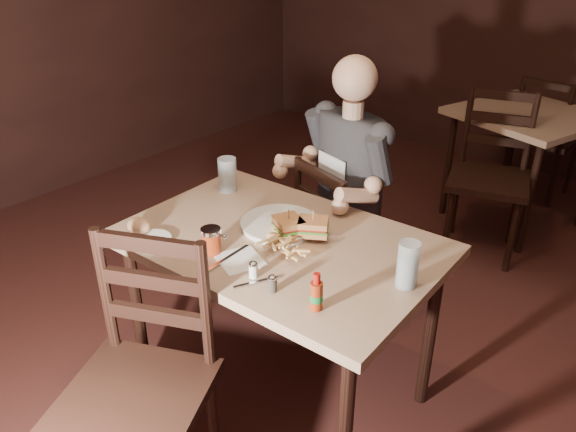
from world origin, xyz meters
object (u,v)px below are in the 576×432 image
Objects in this scene: bg_chair_far at (546,137)px; syrup_dispenser at (211,241)px; bg_table at (527,126)px; glass_left at (228,175)px; side_plate at (152,241)px; chair_far at (347,244)px; hot_sauce at (317,291)px; glass_right at (408,265)px; dinner_plate at (280,225)px; bg_chair_near at (489,180)px; chair_near at (134,397)px; diner at (344,158)px; main_table at (280,257)px.

bg_chair_far is 3.07m from syrup_dispenser.
bg_table is at bearing 94.95° from bg_chair_far.
side_plate is at bearing -78.33° from glass_left.
hot_sauce is at bearing 133.75° from chair_far.
glass_right reaches higher than side_plate.
dinner_plate is at bearing 142.09° from hot_sauce.
glass_right reaches higher than hot_sauce.
hot_sauce is (0.18, -1.96, 0.35)m from bg_chair_near.
chair_near is at bearing -48.43° from side_plate.
bg_table is 6.12× the size of glass_right.
diner is 0.94m from side_plate.
main_table is 12.48× the size of syrup_dispenser.
bg_chair_far is at bearing 90.00° from bg_table.
hot_sauce is (0.39, 0.44, 0.35)m from chair_near.
glass_right is 0.70m from syrup_dispenser.
chair_near reaches higher than bg_chair_far.
glass_right reaches higher than bg_table.
glass_right is at bearing 28.45° from chair_near.
syrup_dispenser reaches higher than side_plate.
bg_table is 2.19m from dinner_plate.
main_table is at bearing -94.80° from bg_table.
glass_right is 0.95m from side_plate.
glass_left reaches higher than dinner_plate.
glass_left is (-0.47, 0.19, 0.16)m from main_table.
glass_left is 1.00m from glass_right.
chair_near is at bearing -86.96° from dinner_plate.
bg_chair_near reaches higher than chair_far.
chair_near is 7.47× the size of hot_sauce.
bg_chair_far reaches higher than dinner_plate.
main_table is 7.50× the size of glass_right.
bg_chair_far is at bearing 75.91° from glass_left.
syrup_dispenser is at bearing -116.91° from bg_chair_near.
dinner_plate is (0.03, -0.49, -0.13)m from diner.
main_table is 1.72m from bg_chair_near.
glass_left is 1.07× the size of side_plate.
chair_far reaches higher than dinner_plate.
chair_far is at bearing -99.39° from bg_table.
main_table and bg_table have the same top height.
syrup_dispenser is at bearing 176.61° from hot_sauce.
main_table is at bearing -22.32° from glass_left.
side_plate is at bearing 89.81° from chair_far.
side_plate is (-0.73, -0.06, -0.06)m from hot_sauce.
bg_chair_near is at bearing 83.66° from main_table.
dinner_plate is 0.55m from hot_sauce.
diner is (-0.07, 1.27, 0.42)m from chair_near.
bg_chair_far is 3.19m from side_plate.
bg_chair_near is at bearing 78.75° from syrup_dispenser.
bg_chair_near is at bearing 74.84° from side_plate.
bg_chair_near is at bearing -87.63° from chair_far.
side_plate reaches higher than bg_table.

